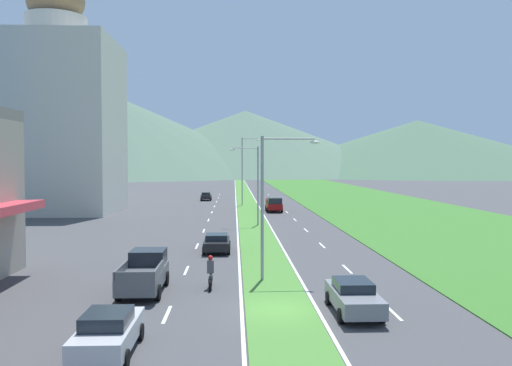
{
  "coord_description": "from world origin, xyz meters",
  "views": [
    {
      "loc": [
        -2.1,
        -24.36,
        6.81
      ],
      "look_at": [
        0.4,
        36.27,
        4.45
      ],
      "focal_mm": 37.73,
      "sensor_mm": 36.0,
      "label": 1
    }
  ],
  "objects": [
    {
      "name": "lane_dash_left_9",
      "position": [
        -5.1,
        67.96,
        0.01
      ],
      "size": [
        0.16,
        2.8,
        0.01
      ],
      "primitive_type": "cube",
      "color": "silver",
      "rests_on": "ground_plane"
    },
    {
      "name": "lane_dash_left_3",
      "position": [
        -5.1,
        9.32,
        0.01
      ],
      "size": [
        0.16,
        2.8,
        0.01
      ],
      "primitive_type": "cube",
      "color": "silver",
      "rests_on": "ground_plane"
    },
    {
      "name": "lane_dash_right_11",
      "position": [
        5.1,
        87.51,
        0.01
      ],
      "size": [
        0.16,
        2.8,
        0.01
      ],
      "primitive_type": "cube",
      "color": "silver",
      "rests_on": "ground_plane"
    },
    {
      "name": "midrise_colored",
      "position": [
        -34.71,
        79.6,
        13.17
      ],
      "size": [
        17.46,
        17.46,
        26.34
      ],
      "primitive_type": "cube",
      "color": "silver",
      "rests_on": "ground_plane"
    },
    {
      "name": "lane_dash_right_2",
      "position": [
        5.1,
        -0.45,
        0.01
      ],
      "size": [
        0.16,
        2.8,
        0.01
      ],
      "primitive_type": "cube",
      "color": "silver",
      "rests_on": "ground_plane"
    },
    {
      "name": "lane_dash_right_9",
      "position": [
        5.1,
        67.96,
        0.01
      ],
      "size": [
        0.16,
        2.8,
        0.01
      ],
      "primitive_type": "cube",
      "color": "silver",
      "rests_on": "ground_plane"
    },
    {
      "name": "street_lamp_near",
      "position": [
        -0.06,
        6.27,
        4.87
      ],
      "size": [
        3.39,
        0.31,
        8.29
      ],
      "color": "#99999E",
      "rests_on": "ground_plane"
    },
    {
      "name": "grass_median",
      "position": [
        0.0,
        60.0,
        0.03
      ],
      "size": [
        3.2,
        240.0,
        0.06
      ],
      "primitive_type": "cube",
      "color": "#477F33",
      "rests_on": "ground_plane"
    },
    {
      "name": "car_2",
      "position": [
        -3.41,
        16.35,
        0.71
      ],
      "size": [
        2.04,
        4.51,
        1.36
      ],
      "rotation": [
        0.0,
        0.0,
        1.57
      ],
      "color": "black",
      "rests_on": "ground_plane"
    },
    {
      "name": "street_lamp_far",
      "position": [
        -0.53,
        59.97,
        6.03
      ],
      "size": [
        2.9,
        0.28,
        10.63
      ],
      "color": "#99999E",
      "rests_on": "ground_plane"
    },
    {
      "name": "car_3",
      "position": [
        3.29,
        -0.57,
        0.76
      ],
      "size": [
        1.97,
        4.77,
        1.46
      ],
      "rotation": [
        0.0,
        0.0,
        -1.57
      ],
      "color": "slate",
      "rests_on": "ground_plane"
    },
    {
      "name": "lane_dash_right_8",
      "position": [
        5.1,
        58.19,
        0.01
      ],
      "size": [
        0.16,
        2.8,
        0.01
      ],
      "primitive_type": "cube",
      "color": "silver",
      "rests_on": "ground_plane"
    },
    {
      "name": "hill_far_center",
      "position": [
        4.28,
        271.93,
        17.5
      ],
      "size": [
        188.05,
        188.05,
        35.01
      ],
      "primitive_type": "cone",
      "color": "#516B56",
      "rests_on": "ground_plane"
    },
    {
      "name": "lane_dash_left_8",
      "position": [
        -5.1,
        58.19,
        0.01
      ],
      "size": [
        0.16,
        2.8,
        0.01
      ],
      "primitive_type": "cube",
      "color": "silver",
      "rests_on": "ground_plane"
    },
    {
      "name": "lane_dash_right_5",
      "position": [
        5.1,
        28.87,
        0.01
      ],
      "size": [
        0.16,
        2.8,
        0.01
      ],
      "primitive_type": "cube",
      "color": "silver",
      "rests_on": "ground_plane"
    },
    {
      "name": "car_0",
      "position": [
        -7.04,
        71.08,
        0.76
      ],
      "size": [
        1.86,
        4.11,
        1.47
      ],
      "rotation": [
        0.0,
        0.0,
        1.57
      ],
      "color": "black",
      "rests_on": "ground_plane"
    },
    {
      "name": "motorcycle_rider",
      "position": [
        -3.37,
        4.46,
        0.75
      ],
      "size": [
        0.36,
        2.0,
        1.8
      ],
      "rotation": [
        0.0,
        0.0,
        1.57
      ],
      "color": "black",
      "rests_on": "ground_plane"
    },
    {
      "name": "domed_building",
      "position": [
        -26.02,
        49.75,
        13.26
      ],
      "size": [
        15.73,
        15.73,
        32.51
      ],
      "color": "beige",
      "rests_on": "ground_plane"
    },
    {
      "name": "edge_line_median_right",
      "position": [
        1.75,
        60.0,
        0.01
      ],
      "size": [
        0.16,
        240.0,
        0.01
      ],
      "primitive_type": "cube",
      "color": "silver",
      "rests_on": "ground_plane"
    },
    {
      "name": "street_lamp_mid",
      "position": [
        0.1,
        33.09,
        4.94
      ],
      "size": [
        3.12,
        0.46,
        8.48
      ],
      "color": "#99999E",
      "rests_on": "ground_plane"
    },
    {
      "name": "lane_dash_left_7",
      "position": [
        -5.1,
        48.41,
        0.01
      ],
      "size": [
        0.16,
        2.8,
        0.01
      ],
      "primitive_type": "cube",
      "color": "silver",
      "rests_on": "ground_plane"
    },
    {
      "name": "pickup_truck_1",
      "position": [
        -6.81,
        3.96,
        0.98
      ],
      "size": [
        2.18,
        5.4,
        2.0
      ],
      "rotation": [
        0.0,
        0.0,
        1.57
      ],
      "color": "#515459",
      "rests_on": "ground_plane"
    },
    {
      "name": "lane_dash_right_4",
      "position": [
        5.1,
        19.09,
        0.01
      ],
      "size": [
        0.16,
        2.8,
        0.01
      ],
      "primitive_type": "cube",
      "color": "silver",
      "rests_on": "ground_plane"
    },
    {
      "name": "lane_dash_right_7",
      "position": [
        5.1,
        48.41,
        0.01
      ],
      "size": [
        0.16,
        2.8,
        0.01
      ],
      "primitive_type": "cube",
      "color": "silver",
      "rests_on": "ground_plane"
    },
    {
      "name": "lane_dash_right_6",
      "position": [
        5.1,
        38.64,
        0.01
      ],
      "size": [
        0.16,
        2.8,
        0.01
      ],
      "primitive_type": "cube",
      "color": "silver",
      "rests_on": "ground_plane"
    },
    {
      "name": "lane_dash_left_4",
      "position": [
        -5.1,
        19.09,
        0.01
      ],
      "size": [
        0.16,
        2.8,
        0.01
      ],
      "primitive_type": "cube",
      "color": "silver",
      "rests_on": "ground_plane"
    },
    {
      "name": "lane_dash_right_3",
      "position": [
        5.1,
        9.32,
        0.01
      ],
      "size": [
        0.16,
        2.8,
        0.01
      ],
      "primitive_type": "cube",
      "color": "silver",
      "rests_on": "ground_plane"
    },
    {
      "name": "edge_line_median_left",
      "position": [
        -1.75,
        60.0,
        0.01
      ],
      "size": [
        0.16,
        240.0,
        0.01
      ],
      "primitive_type": "cube",
      "color": "silver",
      "rests_on": "ground_plane"
    },
    {
      "name": "ground_plane",
      "position": [
        0.0,
        0.0,
        0.0
      ],
      "size": [
        600.0,
        600.0,
        0.0
      ],
      "primitive_type": "plane",
      "color": "#424244"
    },
    {
      "name": "grass_verge_right",
      "position": [
        20.6,
        60.0,
        0.03
      ],
      "size": [
        24.0,
        240.0,
        0.06
      ],
      "primitive_type": "cube",
      "color": "#387028",
      "rests_on": "ground_plane"
    },
    {
      "name": "lane_dash_left_5",
      "position": [
        -5.1,
        28.87,
        0.01
      ],
      "size": [
        0.16,
        2.8,
        0.01
      ],
      "primitive_type": "cube",
      "color": "silver",
      "rests_on": "ground_plane"
    },
    {
      "name": "lane_dash_left_11",
      "position": [
        -5.1,
        87.51,
        0.01
      ],
      "size": [
        0.16,
        2.8,
        0.01
      ],
      "primitive_type": "cube",
      "color": "silver",
      "rests_on": "ground_plane"
    },
    {
      "name": "car_4",
      "position": [
        -6.56,
        -5.34,
        0.79
      ],
      "size": [
        1.96,
        4.54,
        1.56
      ],
      "rotation": [
        0.0,
        0.0,
        1.57
      ],
      "color": "#B2B2B7",
      "rests_on": "ground_plane"
    },
    {
      "name": "lane_dash_left_2",
      "position": [
        -5.1,
        -0.45,
        0.01
      ],
      "size": [
        0.16,
        2.8,
        0.01
      ],
      "primitive_type": "cube",
      "color": "silver",
      "rests_on": "ground_plane"
    },
    {
      "name": "hill_far_right",
      "position": [
        95.6,
        259.09,
        14.53
      ],
      "size": [
        188.76,
        188.76,
        29.07
      ],
      "primitive_type": "cone",
      "color": "#47664C",
      "rests_on": "ground_plane"
    },
    {
      "name": "lane_dash_left_6",
      "position": [
        -5.1,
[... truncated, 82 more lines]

